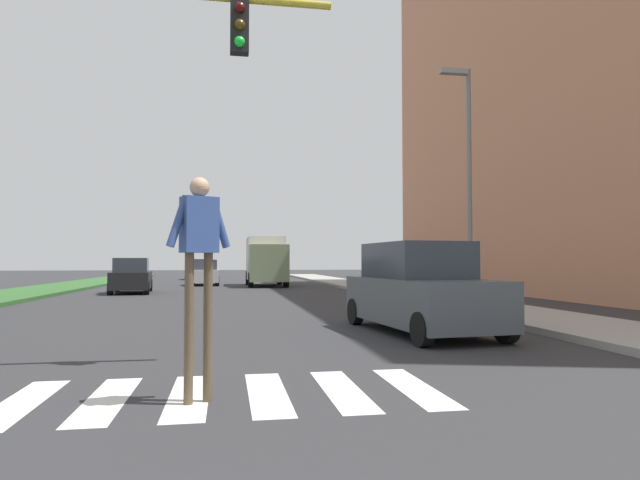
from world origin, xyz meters
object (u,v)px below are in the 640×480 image
(street_lamp_right, at_px, (467,165))
(suv_crossing, at_px, (419,290))
(truck_box_delivery, at_px, (266,260))
(sedan_midblock, at_px, (131,277))
(pedestrian_performer, at_px, (199,252))
(sedan_far_horizon, at_px, (198,270))
(sedan_distant, at_px, (205,273))

(street_lamp_right, distance_m, suv_crossing, 6.72)
(suv_crossing, xyz_separation_m, truck_box_delivery, (-1.72, 23.43, 0.70))
(sedan_midblock, bearing_deg, street_lamp_right, -44.65)
(pedestrian_performer, relative_size, sedan_midblock, 0.60)
(suv_crossing, bearing_deg, street_lamp_right, 54.74)
(sedan_midblock, bearing_deg, sedan_far_horizon, 83.97)
(street_lamp_right, distance_m, pedestrian_performer, 12.91)
(suv_crossing, relative_size, sedan_distant, 1.05)
(suv_crossing, distance_m, sedan_midblock, 18.68)
(sedan_midblock, xyz_separation_m, sedan_far_horizon, (2.17, 20.50, 0.02))
(truck_box_delivery, bearing_deg, sedan_midblock, -135.47)
(sedan_distant, bearing_deg, pedestrian_performer, -87.91)
(pedestrian_performer, height_order, suv_crossing, pedestrian_performer)
(truck_box_delivery, bearing_deg, street_lamp_right, -75.21)
(street_lamp_right, bearing_deg, sedan_far_horizon, 106.94)
(pedestrian_performer, distance_m, suv_crossing, 6.98)
(street_lamp_right, xyz_separation_m, pedestrian_performer, (-7.74, -9.91, -2.93))
(pedestrian_performer, height_order, sedan_far_horizon, pedestrian_performer)
(street_lamp_right, xyz_separation_m, sedan_midblock, (-12.03, 11.88, -3.80))
(suv_crossing, height_order, sedan_distant, suv_crossing)
(suv_crossing, height_order, sedan_far_horizon, suv_crossing)
(truck_box_delivery, bearing_deg, sedan_distant, 154.40)
(suv_crossing, xyz_separation_m, sedan_distant, (-5.60, 25.29, -0.16))
(suv_crossing, bearing_deg, sedan_midblock, 118.03)
(sedan_distant, bearing_deg, street_lamp_right, -66.83)
(pedestrian_performer, bearing_deg, sedan_far_horizon, 92.88)
(suv_crossing, height_order, sedan_midblock, suv_crossing)
(pedestrian_performer, relative_size, truck_box_delivery, 0.40)
(suv_crossing, distance_m, sedan_far_horizon, 37.58)
(pedestrian_performer, xyz_separation_m, sedan_midblock, (-4.29, 21.79, -0.87))
(sedan_distant, bearing_deg, sedan_midblock, -109.86)
(pedestrian_performer, bearing_deg, sedan_midblock, 101.15)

